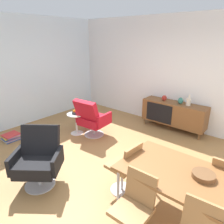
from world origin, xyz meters
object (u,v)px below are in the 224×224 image
(wooden_bowl_on_table, at_px, (204,175))
(magazine_stack, at_px, (11,137))
(vase_cobalt, at_px, (164,98))
(sideboard, at_px, (173,113))
(dining_chair_near_window, at_px, (126,166))
(lounge_chair_red, at_px, (92,118))
(fruit_bowl, at_px, (76,112))
(vase_sculptural_dark, at_px, (189,102))
(armchair_black_shell, at_px, (38,158))
(vase_ceramic_small, at_px, (181,101))
(dining_table, at_px, (187,178))
(dining_chair_front_left, at_px, (134,206))
(side_table_round, at_px, (76,121))

(wooden_bowl_on_table, relative_size, magazine_stack, 0.66)
(vase_cobalt, bearing_deg, sideboard, -0.37)
(dining_chair_near_window, distance_m, lounge_chair_red, 2.05)
(lounge_chair_red, height_order, fruit_bowl, lounge_chair_red)
(vase_cobalt, bearing_deg, wooden_bowl_on_table, -55.21)
(vase_sculptural_dark, distance_m, armchair_black_shell, 3.55)
(vase_ceramic_small, distance_m, armchair_black_shell, 3.49)
(dining_table, xyz_separation_m, dining_chair_near_window, (-0.89, -0.00, -0.23))
(dining_chair_front_left, bearing_deg, sideboard, 107.09)
(fruit_bowl, bearing_deg, vase_ceramic_small, 43.50)
(side_table_round, distance_m, magazine_stack, 1.53)
(magazine_stack, bearing_deg, dining_table, 4.93)
(vase_cobalt, height_order, armchair_black_shell, armchair_black_shell)
(dining_chair_front_left, distance_m, lounge_chair_red, 2.80)
(wooden_bowl_on_table, bearing_deg, lounge_chair_red, 161.20)
(vase_ceramic_small, relative_size, side_table_round, 0.31)
(side_table_round, relative_size, magazine_stack, 1.32)
(dining_chair_near_window, relative_size, lounge_chair_red, 0.90)
(dining_chair_front_left, bearing_deg, vase_cobalt, 111.68)
(armchair_black_shell, xyz_separation_m, fruit_bowl, (-0.97, 1.60, 0.09))
(wooden_bowl_on_table, bearing_deg, magazine_stack, -174.19)
(wooden_bowl_on_table, distance_m, fruit_bowl, 3.31)
(side_table_round, xyz_separation_m, magazine_stack, (-0.88, -1.23, -0.25))
(vase_sculptural_dark, xyz_separation_m, vase_ceramic_small, (-0.19, -0.00, -0.02))
(vase_cobalt, distance_m, vase_ceramic_small, 0.43)
(dining_table, height_order, fruit_bowl, dining_table)
(vase_ceramic_small, height_order, magazine_stack, vase_ceramic_small)
(vase_sculptural_dark, xyz_separation_m, armchair_black_shell, (-1.08, -3.36, -0.35))
(wooden_bowl_on_table, distance_m, dining_chair_front_left, 0.87)
(sideboard, distance_m, dining_chair_front_left, 3.35)
(vase_sculptural_dark, bearing_deg, vase_cobalt, -180.00)
(dining_chair_front_left, relative_size, lounge_chair_red, 0.90)
(vase_sculptural_dark, height_order, vase_ceramic_small, vase_sculptural_dark)
(vase_ceramic_small, xyz_separation_m, magazine_stack, (-2.74, -2.99, -0.73))
(dining_chair_front_left, bearing_deg, magazine_stack, 176.49)
(vase_sculptural_dark, height_order, side_table_round, vase_sculptural_dark)
(vase_ceramic_small, xyz_separation_m, lounge_chair_red, (-1.46, -1.61, -0.33))
(dining_chair_front_left, relative_size, magazine_stack, 2.18)
(vase_ceramic_small, height_order, side_table_round, vase_ceramic_small)
(dining_chair_near_window, xyz_separation_m, dining_chair_front_left, (0.54, -0.56, 0.00))
(vase_ceramic_small, relative_size, dining_chair_near_window, 0.19)
(sideboard, distance_m, dining_chair_near_window, 2.69)
(vase_cobalt, bearing_deg, fruit_bowl, -128.96)
(fruit_bowl, bearing_deg, dining_chair_front_left, -28.20)
(lounge_chair_red, bearing_deg, vase_sculptural_dark, 44.18)
(vase_cobalt, relative_size, dining_chair_front_left, 0.16)
(wooden_bowl_on_table, height_order, magazine_stack, wooden_bowl_on_table)
(dining_chair_front_left, height_order, lounge_chair_red, lounge_chair_red)
(vase_ceramic_small, relative_size, fruit_bowl, 0.80)
(vase_cobalt, distance_m, lounge_chair_red, 1.94)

